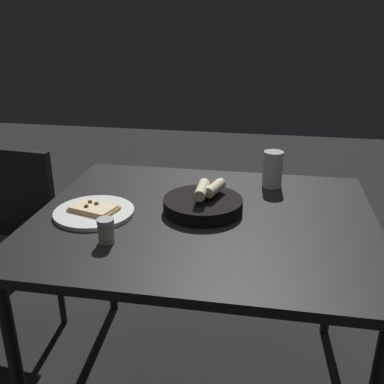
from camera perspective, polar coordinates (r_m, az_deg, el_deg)
ground at (r=1.94m, az=1.32°, el=-23.46°), size 8.00×8.00×0.00m
dining_table at (r=1.53m, az=1.54°, el=-5.21°), size 1.15×0.94×0.75m
pizza_plate at (r=1.55m, az=-12.49°, el=-2.45°), size 0.27×0.27×0.04m
bread_basket at (r=1.53m, az=1.41°, el=-1.48°), size 0.28×0.28×0.10m
beer_glass at (r=1.76m, az=10.32°, el=2.67°), size 0.08×0.08×0.14m
pepper_shaker at (r=1.35m, az=-10.99°, el=-5.08°), size 0.05×0.05×0.08m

